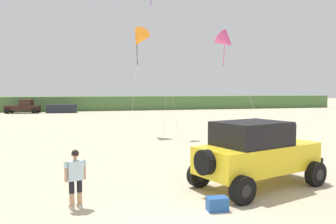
{
  "coord_description": "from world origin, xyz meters",
  "views": [
    {
      "loc": [
        -2.13,
        -7.4,
        3.31
      ],
      "look_at": [
        0.71,
        3.37,
        2.58
      ],
      "focal_mm": 35.5,
      "sensor_mm": 36.0,
      "label": 1
    }
  ],
  "objects_px": {
    "cooler_box": "(217,204)",
    "distant_sedan": "(62,109)",
    "distant_pickup": "(24,107)",
    "person_watching": "(75,176)",
    "kite_yellow_diamond": "(139,39)",
    "jeep": "(257,152)",
    "kite_orange_streamer": "(226,41)"
  },
  "relations": [
    {
      "from": "jeep",
      "to": "person_watching",
      "type": "height_order",
      "value": "jeep"
    },
    {
      "from": "person_watching",
      "to": "cooler_box",
      "type": "relative_size",
      "value": 2.98
    },
    {
      "from": "jeep",
      "to": "distant_sedan",
      "type": "xyz_separation_m",
      "value": [
        -8.51,
        41.1,
        -0.6
      ]
    },
    {
      "from": "jeep",
      "to": "kite_yellow_diamond",
      "type": "xyz_separation_m",
      "value": [
        -1.59,
        14.12,
        5.86
      ]
    },
    {
      "from": "jeep",
      "to": "person_watching",
      "type": "relative_size",
      "value": 3.0
    },
    {
      "from": "person_watching",
      "to": "distant_sedan",
      "type": "height_order",
      "value": "person_watching"
    },
    {
      "from": "person_watching",
      "to": "distant_pickup",
      "type": "distance_m",
      "value": 42.92
    },
    {
      "from": "distant_pickup",
      "to": "kite_orange_streamer",
      "type": "distance_m",
      "value": 36.2
    },
    {
      "from": "person_watching",
      "to": "kite_orange_streamer",
      "type": "relative_size",
      "value": 0.23
    },
    {
      "from": "jeep",
      "to": "kite_orange_streamer",
      "type": "xyz_separation_m",
      "value": [
        3.54,
        10.28,
        5.35
      ]
    },
    {
      "from": "person_watching",
      "to": "distant_pickup",
      "type": "xyz_separation_m",
      "value": [
        -7.81,
        42.2,
        0.0
      ]
    },
    {
      "from": "kite_yellow_diamond",
      "to": "kite_orange_streamer",
      "type": "height_order",
      "value": "kite_yellow_diamond"
    },
    {
      "from": "person_watching",
      "to": "kite_orange_streamer",
      "type": "bearing_deg",
      "value": 48.93
    },
    {
      "from": "cooler_box",
      "to": "distant_sedan",
      "type": "xyz_separation_m",
      "value": [
        -6.31,
        42.87,
        0.41
      ]
    },
    {
      "from": "jeep",
      "to": "person_watching",
      "type": "distance_m",
      "value": 6.0
    },
    {
      "from": "distant_pickup",
      "to": "kite_yellow_diamond",
      "type": "relative_size",
      "value": 0.6
    },
    {
      "from": "cooler_box",
      "to": "distant_sedan",
      "type": "distance_m",
      "value": 43.34
    },
    {
      "from": "jeep",
      "to": "distant_sedan",
      "type": "distance_m",
      "value": 41.98
    },
    {
      "from": "cooler_box",
      "to": "distant_pickup",
      "type": "bearing_deg",
      "value": 108.53
    },
    {
      "from": "cooler_box",
      "to": "kite_yellow_diamond",
      "type": "bearing_deg",
      "value": 91.39
    },
    {
      "from": "kite_yellow_diamond",
      "to": "distant_sedan",
      "type": "bearing_deg",
      "value": 104.38
    },
    {
      "from": "cooler_box",
      "to": "kite_yellow_diamond",
      "type": "relative_size",
      "value": 0.07
    },
    {
      "from": "person_watching",
      "to": "distant_sedan",
      "type": "xyz_separation_m",
      "value": [
        -2.54,
        41.72,
        -0.34
      ]
    },
    {
      "from": "distant_pickup",
      "to": "person_watching",
      "type": "bearing_deg",
      "value": -79.51
    },
    {
      "from": "kite_orange_streamer",
      "to": "distant_pickup",
      "type": "bearing_deg",
      "value": 118.95
    },
    {
      "from": "distant_sedan",
      "to": "jeep",
      "type": "bearing_deg",
      "value": -72.52
    },
    {
      "from": "kite_yellow_diamond",
      "to": "cooler_box",
      "type": "bearing_deg",
      "value": -92.2
    },
    {
      "from": "kite_orange_streamer",
      "to": "cooler_box",
      "type": "bearing_deg",
      "value": -115.45
    },
    {
      "from": "person_watching",
      "to": "distant_pickup",
      "type": "bearing_deg",
      "value": 100.49
    },
    {
      "from": "jeep",
      "to": "cooler_box",
      "type": "relative_size",
      "value": 8.95
    },
    {
      "from": "person_watching",
      "to": "cooler_box",
      "type": "height_order",
      "value": "person_watching"
    },
    {
      "from": "distant_pickup",
      "to": "cooler_box",
      "type": "bearing_deg",
      "value": -75.05
    }
  ]
}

